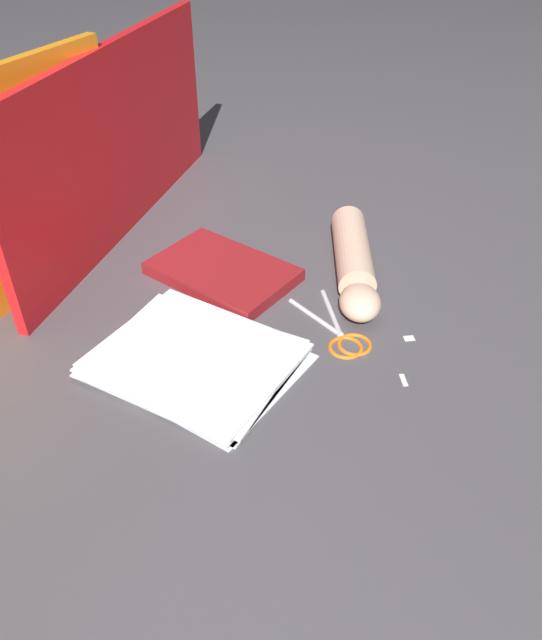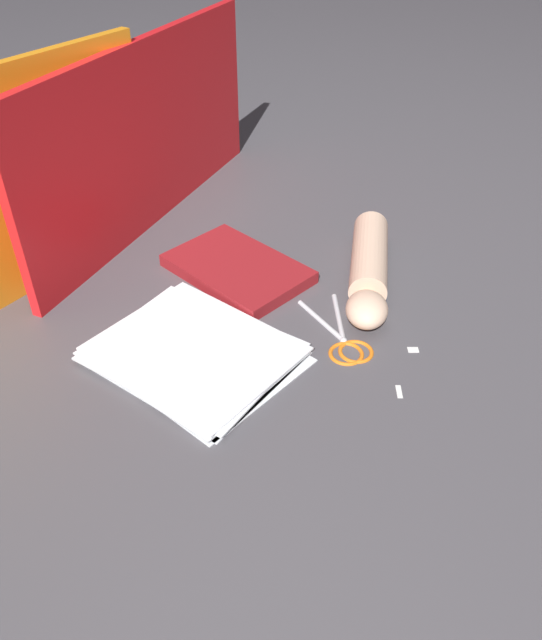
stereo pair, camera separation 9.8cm
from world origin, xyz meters
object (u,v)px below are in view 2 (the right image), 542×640
(paper_stack, at_px, (195,353))
(hand_forearm, at_px, (369,268))
(scissors, at_px, (344,340))
(book_closed, at_px, (237,269))

(paper_stack, xyz_separation_m, hand_forearm, (0.34, -0.13, 0.03))
(scissors, bearing_deg, book_closed, 78.20)
(paper_stack, height_order, book_closed, book_closed)
(scissors, xyz_separation_m, hand_forearm, (0.17, 0.05, 0.03))
(paper_stack, relative_size, book_closed, 1.15)
(paper_stack, xyz_separation_m, scissors, (0.17, -0.18, -0.00))
(paper_stack, height_order, scissors, paper_stack)
(book_closed, relative_size, hand_forearm, 0.87)
(book_closed, bearing_deg, scissors, -101.80)
(paper_stack, bearing_deg, hand_forearm, -19.96)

